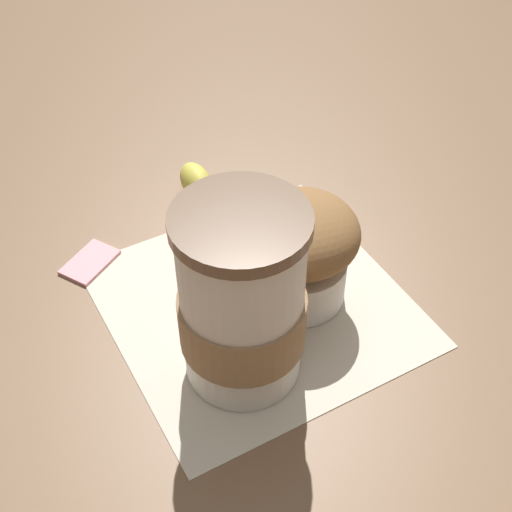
% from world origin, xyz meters
% --- Properties ---
extents(ground_plane, '(3.00, 3.00, 0.00)m').
position_xyz_m(ground_plane, '(0.00, 0.00, 0.00)').
color(ground_plane, brown).
extents(paper_napkin, '(0.28, 0.28, 0.00)m').
position_xyz_m(paper_napkin, '(0.00, 0.00, 0.00)').
color(paper_napkin, beige).
rests_on(paper_napkin, ground_plane).
extents(coffee_cup, '(0.10, 0.10, 0.15)m').
position_xyz_m(coffee_cup, '(-0.06, 0.03, 0.07)').
color(coffee_cup, silver).
rests_on(coffee_cup, paper_napkin).
extents(muffin, '(0.09, 0.09, 0.10)m').
position_xyz_m(muffin, '(-0.00, -0.04, 0.05)').
color(muffin, white).
rests_on(muffin, paper_napkin).
extents(banana, '(0.15, 0.07, 0.03)m').
position_xyz_m(banana, '(0.11, 0.01, 0.02)').
color(banana, '#D6CC4C').
rests_on(banana, paper_napkin).
extents(sugar_packet, '(0.06, 0.06, 0.01)m').
position_xyz_m(sugar_packet, '(0.09, 0.13, 0.00)').
color(sugar_packet, pink).
rests_on(sugar_packet, ground_plane).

